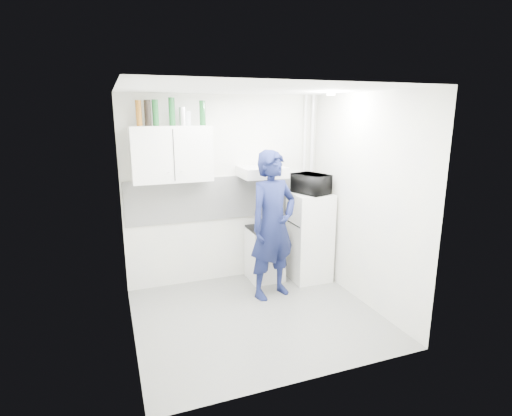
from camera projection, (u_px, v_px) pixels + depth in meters
name	position (u px, v px, depth m)	size (l,w,h in m)	color
floor	(257.00, 316.00, 4.75)	(2.80, 2.80, 0.00)	slate
ceiling	(257.00, 89.00, 4.14)	(2.80, 2.80, 0.00)	white
wall_back	(226.00, 190.00, 5.58)	(2.80, 2.80, 0.00)	white
wall_left	(126.00, 222.00, 3.97)	(2.60, 2.60, 0.00)	white
wall_right	(363.00, 201.00, 4.92)	(2.60, 2.60, 0.00)	white
person	(273.00, 225.00, 5.09)	(0.70, 0.46, 1.91)	#121840
stove	(265.00, 254.00, 5.74)	(0.47, 0.47, 0.75)	silver
fridge	(310.00, 237.00, 5.69)	(0.52, 0.52, 1.26)	white
stove_top	(265.00, 228.00, 5.65)	(0.45, 0.45, 0.03)	black
saucepan	(263.00, 224.00, 5.63)	(0.16, 0.16, 0.09)	silver
microwave	(311.00, 184.00, 5.51)	(0.33, 0.49, 0.27)	black
bottle_a	(139.00, 113.00, 4.79)	(0.07, 0.07, 0.30)	brown
bottle_b	(148.00, 113.00, 4.83)	(0.08, 0.08, 0.31)	black
bottle_c	(155.00, 113.00, 4.86)	(0.08, 0.08, 0.31)	#144C1E
bottle_d	(172.00, 112.00, 4.93)	(0.08, 0.08, 0.34)	#144C1E
canister_a	(183.00, 116.00, 4.98)	(0.09, 0.09, 0.23)	silver
canister_b	(187.00, 118.00, 5.01)	(0.09, 0.09, 0.17)	#B2B7BC
bottle_e	(203.00, 113.00, 5.06)	(0.08, 0.08, 0.31)	#144C1E
upper_cabinet	(172.00, 154.00, 5.04)	(1.00, 0.35, 0.70)	white
range_hood	(262.00, 172.00, 5.44)	(0.60, 0.50, 0.14)	silver
backsplash	(226.00, 197.00, 5.59)	(2.74, 0.03, 0.60)	white
pipe_a	(311.00, 185.00, 5.95)	(0.05, 0.05, 2.60)	silver
pipe_b	(304.00, 186.00, 5.91)	(0.04, 0.04, 2.60)	silver
ceiling_spot_fixture	(331.00, 94.00, 4.67)	(0.10, 0.10, 0.02)	white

